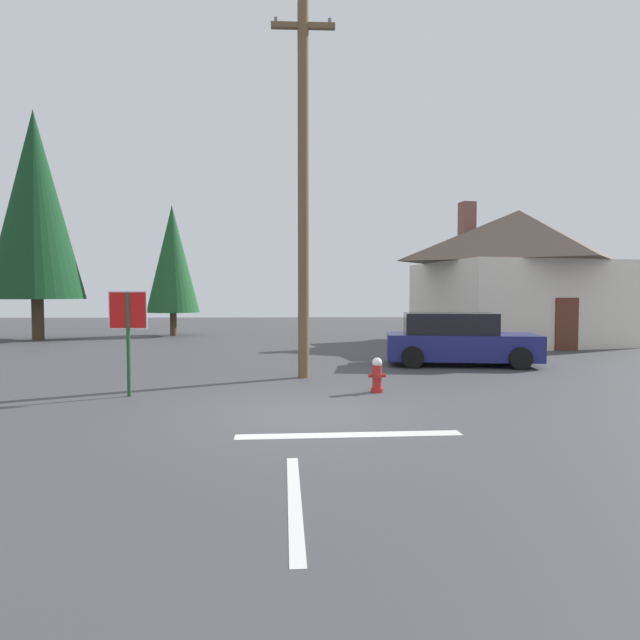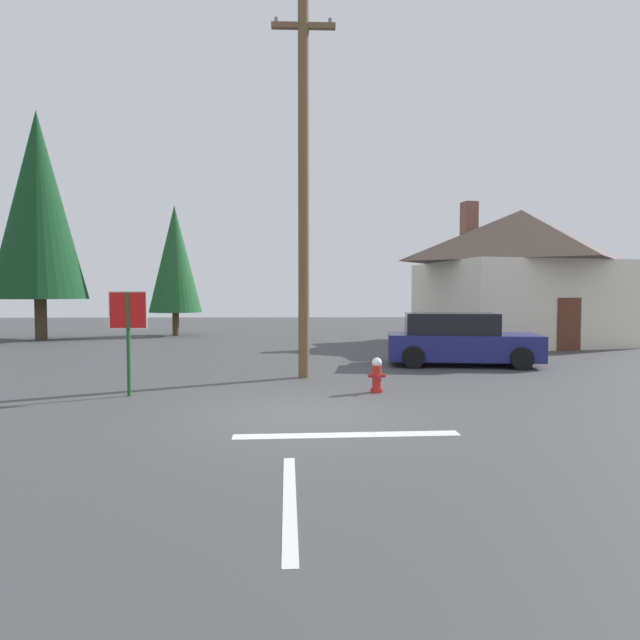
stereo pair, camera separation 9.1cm
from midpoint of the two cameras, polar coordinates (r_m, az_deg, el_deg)
ground_plane at (r=9.86m, az=-2.04°, el=-10.11°), size 80.00×80.00×0.10m
lane_stop_bar at (r=8.40m, az=3.18°, el=-12.01°), size 3.47×0.42×0.01m
lane_center_stripe at (r=5.93m, az=-2.76°, el=-18.40°), size 0.21×2.85×0.01m
stop_sign_near at (r=11.94m, az=-19.39°, el=-0.12°), size 0.79×0.08×2.20m
fire_hydrant at (r=11.90m, az=6.23°, el=-5.82°), size 0.38×0.33×0.76m
utility_pole at (r=14.07m, az=-1.55°, el=14.03°), size 1.60×0.28×9.43m
house at (r=25.05m, az=20.47°, el=4.54°), size 9.20×8.26×6.22m
parked_car at (r=16.84m, az=14.59°, el=-2.06°), size 4.66×2.59×1.57m
pine_tree_tall_left at (r=28.78m, az=-27.53°, el=10.67°), size 4.25×4.25×10.63m
pine_tree_mid_left at (r=28.83m, az=-14.97°, el=6.23°), size 2.67×2.67×6.68m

